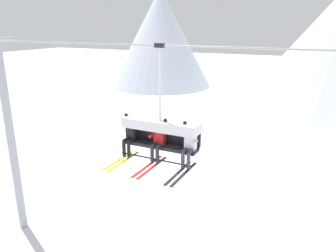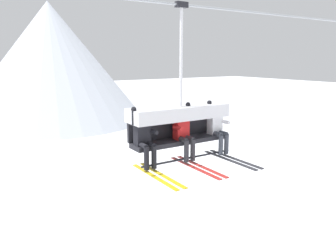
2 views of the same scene
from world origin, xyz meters
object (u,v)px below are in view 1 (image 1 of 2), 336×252
lift_tower_near (10,134)px  chairlift_chair (161,128)px  skier_white (189,145)px  skier_red (158,140)px  skier_black (130,135)px

lift_tower_near → chairlift_chair: 8.00m
lift_tower_near → skier_white: lift_tower_near is taller
chairlift_chair → skier_white: 1.06m
lift_tower_near → skier_white: (8.81, -0.92, 1.28)m
lift_tower_near → chairlift_chair: bearing=-5.2°
lift_tower_near → skier_red: lift_tower_near is taller
skier_black → lift_tower_near: bearing=172.3°
chairlift_chair → lift_tower_near: bearing=174.8°
skier_red → skier_white: bearing=0.0°
skier_black → skier_red: (1.01, 0.00, 0.00)m
skier_red → skier_white: size_ratio=1.00×
chairlift_chair → skier_black: bearing=-168.0°
chairlift_chair → skier_red: chairlift_chair is taller
lift_tower_near → skier_black: size_ratio=5.25×
chairlift_chair → skier_white: (1.00, -0.21, -0.29)m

